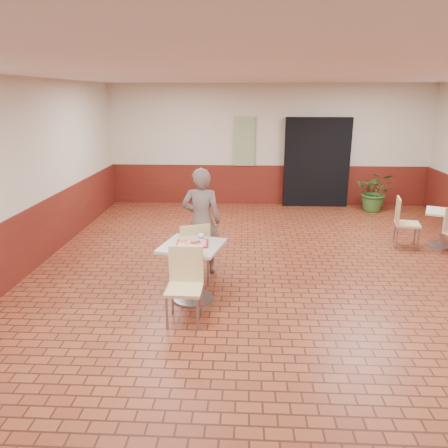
{
  "coord_description": "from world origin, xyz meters",
  "views": [
    {
      "loc": [
        -0.56,
        -6.07,
        2.73
      ],
      "look_at": [
        -0.86,
        -0.09,
        0.95
      ],
      "focal_mm": 35.0,
      "sensor_mm": 36.0,
      "label": 1
    }
  ],
  "objects_px": {
    "chair_main_back": "(193,250)",
    "chair_second_left": "(403,220)",
    "paper_cup": "(201,237)",
    "customer": "(202,221)",
    "potted_plant": "(375,191)",
    "serving_tray": "(192,243)",
    "ring_donut": "(183,240)",
    "long_john_donut": "(195,242)",
    "chair_main_front": "(185,281)",
    "main_table": "(193,263)",
    "second_table": "(444,223)"
  },
  "relations": [
    {
      "from": "serving_tray",
      "to": "chair_main_back",
      "type": "bearing_deg",
      "value": 95.68
    },
    {
      "from": "serving_tray",
      "to": "second_table",
      "type": "distance_m",
      "value": 5.01
    },
    {
      "from": "paper_cup",
      "to": "second_table",
      "type": "bearing_deg",
      "value": 28.96
    },
    {
      "from": "paper_cup",
      "to": "potted_plant",
      "type": "bearing_deg",
      "value": 52.88
    },
    {
      "from": "serving_tray",
      "to": "chair_main_front",
      "type": "bearing_deg",
      "value": -93.04
    },
    {
      "from": "second_table",
      "to": "potted_plant",
      "type": "xyz_separation_m",
      "value": [
        -0.54,
        2.56,
        0.03
      ]
    },
    {
      "from": "paper_cup",
      "to": "chair_second_left",
      "type": "height_order",
      "value": "paper_cup"
    },
    {
      "from": "serving_tray",
      "to": "potted_plant",
      "type": "height_order",
      "value": "potted_plant"
    },
    {
      "from": "ring_donut",
      "to": "paper_cup",
      "type": "relative_size",
      "value": 1.12
    },
    {
      "from": "second_table",
      "to": "ring_donut",
      "type": "bearing_deg",
      "value": -152.23
    },
    {
      "from": "chair_main_back",
      "to": "ring_donut",
      "type": "distance_m",
      "value": 0.55
    },
    {
      "from": "chair_main_back",
      "to": "second_table",
      "type": "distance_m",
      "value": 4.81
    },
    {
      "from": "main_table",
      "to": "paper_cup",
      "type": "xyz_separation_m",
      "value": [
        0.11,
        0.08,
        0.34
      ]
    },
    {
      "from": "chair_main_front",
      "to": "chair_main_back",
      "type": "relative_size",
      "value": 0.98
    },
    {
      "from": "customer",
      "to": "paper_cup",
      "type": "xyz_separation_m",
      "value": [
        0.09,
        -0.94,
        0.05
      ]
    },
    {
      "from": "customer",
      "to": "ring_donut",
      "type": "relative_size",
      "value": 16.02
    },
    {
      "from": "serving_tray",
      "to": "paper_cup",
      "type": "distance_m",
      "value": 0.15
    },
    {
      "from": "paper_cup",
      "to": "serving_tray",
      "type": "bearing_deg",
      "value": -143.44
    },
    {
      "from": "ring_donut",
      "to": "long_john_donut",
      "type": "distance_m",
      "value": 0.19
    },
    {
      "from": "chair_main_back",
      "to": "long_john_donut",
      "type": "relative_size",
      "value": 6.5
    },
    {
      "from": "main_table",
      "to": "ring_donut",
      "type": "height_order",
      "value": "ring_donut"
    },
    {
      "from": "chair_main_back",
      "to": "potted_plant",
      "type": "bearing_deg",
      "value": -153.76
    },
    {
      "from": "customer",
      "to": "long_john_donut",
      "type": "distance_m",
      "value": 1.04
    },
    {
      "from": "serving_tray",
      "to": "long_john_donut",
      "type": "xyz_separation_m",
      "value": [
        0.04,
        -0.02,
        0.03
      ]
    },
    {
      "from": "chair_main_front",
      "to": "customer",
      "type": "xyz_separation_m",
      "value": [
        0.05,
        1.57,
        0.31
      ]
    },
    {
      "from": "second_table",
      "to": "main_table",
      "type": "bearing_deg",
      "value": -150.83
    },
    {
      "from": "main_table",
      "to": "customer",
      "type": "height_order",
      "value": "customer"
    },
    {
      "from": "customer",
      "to": "chair_main_back",
      "type": "bearing_deg",
      "value": 84.85
    },
    {
      "from": "chair_main_front",
      "to": "long_john_donut",
      "type": "distance_m",
      "value": 0.63
    },
    {
      "from": "serving_tray",
      "to": "long_john_donut",
      "type": "distance_m",
      "value": 0.05
    },
    {
      "from": "main_table",
      "to": "chair_main_back",
      "type": "distance_m",
      "value": 0.52
    },
    {
      "from": "chair_main_front",
      "to": "paper_cup",
      "type": "height_order",
      "value": "chair_main_front"
    },
    {
      "from": "second_table",
      "to": "potted_plant",
      "type": "relative_size",
      "value": 0.7
    },
    {
      "from": "main_table",
      "to": "long_john_donut",
      "type": "height_order",
      "value": "long_john_donut"
    },
    {
      "from": "chair_main_front",
      "to": "long_john_donut",
      "type": "bearing_deg",
      "value": 83.6
    },
    {
      "from": "customer",
      "to": "potted_plant",
      "type": "height_order",
      "value": "customer"
    },
    {
      "from": "serving_tray",
      "to": "second_table",
      "type": "height_order",
      "value": "serving_tray"
    },
    {
      "from": "paper_cup",
      "to": "potted_plant",
      "type": "xyz_separation_m",
      "value": [
        3.72,
        4.91,
        -0.4
      ]
    },
    {
      "from": "chair_main_back",
      "to": "ring_donut",
      "type": "height_order",
      "value": "chair_main_back"
    },
    {
      "from": "ring_donut",
      "to": "potted_plant",
      "type": "height_order",
      "value": "potted_plant"
    },
    {
      "from": "serving_tray",
      "to": "potted_plant",
      "type": "xyz_separation_m",
      "value": [
        3.83,
        4.99,
        -0.34
      ]
    },
    {
      "from": "customer",
      "to": "second_table",
      "type": "xyz_separation_m",
      "value": [
        4.34,
        1.42,
        -0.38
      ]
    },
    {
      "from": "ring_donut",
      "to": "chair_second_left",
      "type": "bearing_deg",
      "value": 31.96
    },
    {
      "from": "customer",
      "to": "serving_tray",
      "type": "relative_size",
      "value": 3.97
    },
    {
      "from": "chair_main_front",
      "to": "customer",
      "type": "bearing_deg",
      "value": 89.12
    },
    {
      "from": "main_table",
      "to": "chair_second_left",
      "type": "relative_size",
      "value": 0.88
    },
    {
      "from": "chair_main_back",
      "to": "chair_second_left",
      "type": "distance_m",
      "value": 4.13
    },
    {
      "from": "main_table",
      "to": "serving_tray",
      "type": "distance_m",
      "value": 0.28
    },
    {
      "from": "second_table",
      "to": "chair_second_left",
      "type": "distance_m",
      "value": 0.75
    },
    {
      "from": "serving_tray",
      "to": "ring_donut",
      "type": "height_order",
      "value": "ring_donut"
    }
  ]
}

